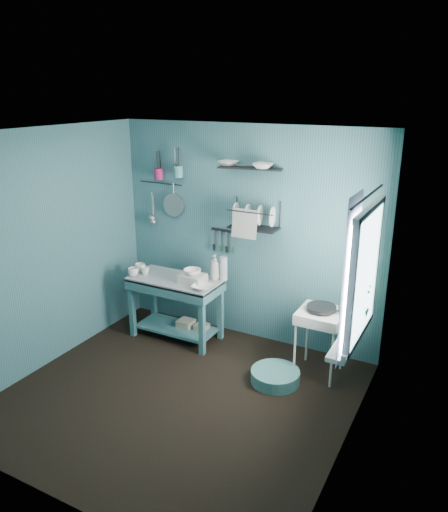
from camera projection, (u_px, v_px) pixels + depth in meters
The scene contains 36 objects.
floor at pixel (179, 396), 4.86m from camera, with size 3.20×3.20×0.00m, color black.
ceiling at pixel (170, 134), 4.07m from camera, with size 3.20×3.20×0.00m, color silver.
wall_back at pixel (247, 235), 5.72m from camera, with size 3.20×3.20×0.00m, color #326067.
wall_front at pixel (46, 350), 3.21m from camera, with size 3.20×3.20×0.00m, color #326067.
wall_left at pixel (46, 251), 5.18m from camera, with size 3.00×3.00×0.00m, color #326067.
wall_right at pixel (353, 312), 3.75m from camera, with size 3.00×3.00×0.00m, color #326067.
work_counter at pixel (176, 308), 5.91m from camera, with size 1.07×0.53×0.76m, color #326469.
mug_left at pixel (133, 272), 5.85m from camera, with size 0.12×0.12×0.10m, color white.
mug_mid at pixel (145, 271), 5.89m from camera, with size 0.10×0.10×0.09m, color white.
mug_right at pixel (140, 268), 6.00m from camera, with size 0.12×0.12×0.10m, color white.
wash_tub at pixel (192, 279), 5.65m from camera, with size 0.28×0.22×0.10m, color #BAB5AA.
tub_bowl at pixel (192, 272), 5.62m from camera, with size 0.20×0.20×0.06m, color white.
soap_bottle at pixel (215, 267), 5.72m from camera, with size 0.12×0.12×0.30m, color #BAB5AA.
water_bottle at pixel (223, 269), 5.70m from camera, with size 0.09×0.09×0.28m, color #AFBBC3.
counter_bowl at pixel (202, 287), 5.46m from camera, with size 0.22×0.22×0.05m, color white.
hotplate_stand at pixel (319, 342), 5.15m from camera, with size 0.45×0.45×0.71m, color silver.
frying_pan at pixel (321, 308), 5.03m from camera, with size 0.30×0.30×0.04m, color black.
knife_strip at pixel (224, 231), 5.81m from camera, with size 0.32×0.02×0.03m, color black.
dish_rack at pixel (254, 215), 5.46m from camera, with size 0.55×0.24×0.32m, color black.
upper_shelf at pixel (250, 168), 5.35m from camera, with size 0.70×0.18×0.01m, color black.
shelf_bowl_left at pixel (228, 161), 5.45m from camera, with size 0.21×0.21×0.05m, color white.
shelf_bowl_right at pixel (263, 166), 5.27m from camera, with size 0.22×0.22×0.05m, color white.
utensil_cup_magenta at pixel (159, 174), 5.96m from camera, with size 0.11×0.11×0.13m, color #9A1C51.
utensil_cup_teal at pixel (178, 172), 5.82m from camera, with size 0.11×0.11×0.13m, color teal.
colander at pixel (173, 205), 6.02m from camera, with size 0.28×0.28×0.03m, color gray.
ladle_outer at pixel (152, 204), 6.18m from camera, with size 0.01×0.01×0.30m, color gray.
ladle_inner at pixel (153, 208), 6.19m from camera, with size 0.01×0.01×0.30m, color gray.
hook_rail at pixel (161, 183), 6.04m from camera, with size 0.01×0.01×0.60m, color black.
window_glass at pixel (366, 275), 4.09m from camera, with size 1.10×1.10×0.00m, color white.
windowsill at pixel (350, 337), 4.31m from camera, with size 0.16×0.95×0.04m, color silver.
curtain at pixel (349, 279), 3.85m from camera, with size 1.35×1.35×0.00m, color white.
curtain_rod at pixel (368, 196), 3.90m from camera, with size 0.02×0.02×1.05m, color black.
potted_plant at pixel (354, 302), 4.38m from camera, with size 0.27×0.27×0.48m, color #2A6A2D.
storage_tin_large at pixel (186, 328), 5.99m from camera, with size 0.18×0.18×0.22m, color gray.
storage_tin_small at pixel (202, 332), 5.93m from camera, with size 0.15×0.15×0.20m, color gray.
floor_basin at pixel (275, 376), 5.08m from camera, with size 0.50×0.50×0.13m, color teal.
Camera 1 is at (2.35, -3.48, 2.85)m, focal length 35.00 mm.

